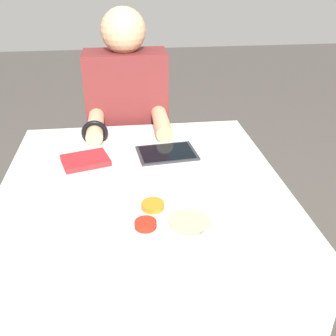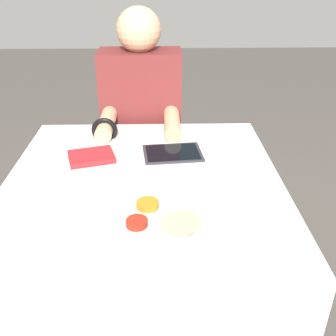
{
  "view_description": "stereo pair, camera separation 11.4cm",
  "coord_description": "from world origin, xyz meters",
  "px_view_note": "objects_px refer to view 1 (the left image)",
  "views": [
    {
      "loc": [
        -0.05,
        -1.17,
        1.45
      ],
      "look_at": [
        0.09,
        -0.03,
        0.83
      ],
      "focal_mm": 42.0,
      "sensor_mm": 36.0,
      "label": 1
    },
    {
      "loc": [
        0.06,
        -1.18,
        1.45
      ],
      "look_at": [
        0.09,
        -0.03,
        0.83
      ],
      "focal_mm": 42.0,
      "sensor_mm": 36.0,
      "label": 2
    }
  ],
  "objects_px": {
    "tablet_device": "(167,153)",
    "person_diner": "(129,146)",
    "red_notebook": "(86,161)",
    "thali_tray": "(169,221)"
  },
  "relations": [
    {
      "from": "red_notebook",
      "to": "tablet_device",
      "type": "distance_m",
      "value": 0.31
    },
    {
      "from": "red_notebook",
      "to": "person_diner",
      "type": "bearing_deg",
      "value": 70.73
    },
    {
      "from": "thali_tray",
      "to": "red_notebook",
      "type": "distance_m",
      "value": 0.49
    },
    {
      "from": "red_notebook",
      "to": "tablet_device",
      "type": "bearing_deg",
      "value": 6.49
    },
    {
      "from": "thali_tray",
      "to": "red_notebook",
      "type": "height_order",
      "value": "thali_tray"
    },
    {
      "from": "person_diner",
      "to": "thali_tray",
      "type": "bearing_deg",
      "value": -84.3
    },
    {
      "from": "thali_tray",
      "to": "tablet_device",
      "type": "bearing_deg",
      "value": 83.85
    },
    {
      "from": "tablet_device",
      "to": "person_diner",
      "type": "height_order",
      "value": "person_diner"
    },
    {
      "from": "tablet_device",
      "to": "person_diner",
      "type": "distance_m",
      "value": 0.51
    },
    {
      "from": "person_diner",
      "to": "red_notebook",
      "type": "bearing_deg",
      "value": -109.27
    }
  ]
}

